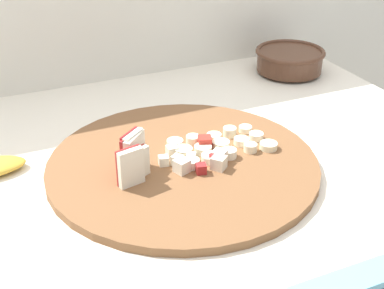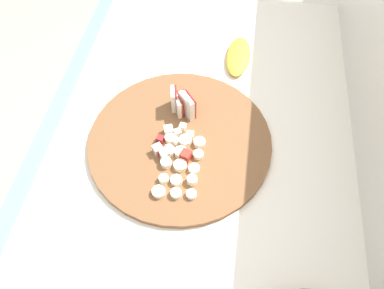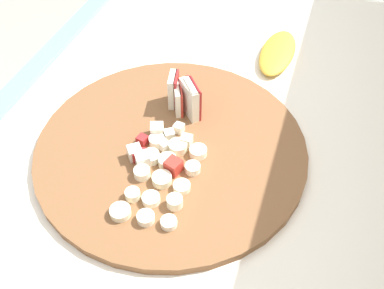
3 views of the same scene
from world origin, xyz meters
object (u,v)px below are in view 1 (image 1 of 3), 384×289
apple_dice_pile (199,157)px  banana_slice_rows (218,146)px  apple_wedge_fan (133,158)px  ceramic_bowl (290,59)px  cutting_board (183,165)px

apple_dice_pile → banana_slice_rows: bearing=30.4°
apple_wedge_fan → banana_slice_rows: 0.16m
banana_slice_rows → apple_dice_pile: bearing=-149.6°
apple_dice_pile → banana_slice_rows: apple_dice_pile is taller
ceramic_bowl → cutting_board: bearing=-143.4°
cutting_board → apple_wedge_fan: apple_wedge_fan is taller
apple_wedge_fan → banana_slice_rows: apple_wedge_fan is taller
apple_wedge_fan → apple_dice_pile: (0.11, -0.01, -0.02)m
apple_wedge_fan → ceramic_bowl: apple_wedge_fan is taller
cutting_board → banana_slice_rows: (0.07, 0.01, 0.01)m
apple_wedge_fan → ceramic_bowl: bearing=31.9°
ceramic_bowl → apple_dice_pile: bearing=-140.3°
banana_slice_rows → ceramic_bowl: (0.32, 0.28, 0.01)m
cutting_board → ceramic_bowl: size_ratio=2.78×
ceramic_bowl → apple_wedge_fan: bearing=-148.1°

